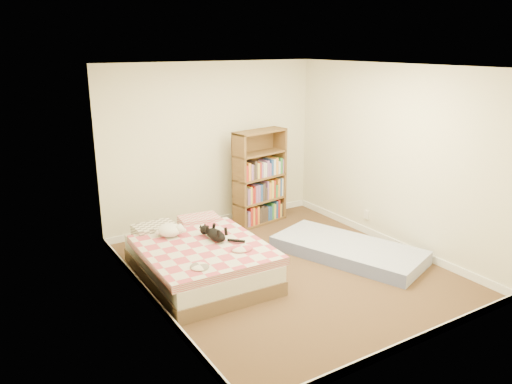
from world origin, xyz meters
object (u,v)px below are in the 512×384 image
bed (198,258)px  bookshelf (259,189)px  floor_mattress (348,250)px  black_cat (215,234)px  white_dog (170,230)px

bed → bookshelf: bookshelf is taller
bookshelf → floor_mattress: bookshelf is taller
bed → bookshelf: 2.09m
bed → black_cat: size_ratio=3.00×
white_dog → bed: bearing=-65.5°
white_dog → floor_mattress: bearing=-29.9°
floor_mattress → white_dog: (-2.17, 0.86, 0.44)m
bed → white_dog: white_dog is taller
black_cat → white_dog: (-0.42, 0.38, 0.01)m
floor_mattress → bookshelf: bearing=79.3°
floor_mattress → black_cat: bearing=144.3°
bed → white_dog: size_ratio=5.54×
black_cat → bookshelf: bearing=27.6°
bed → bookshelf: (1.65, 1.24, 0.32)m
floor_mattress → black_cat: 1.86m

